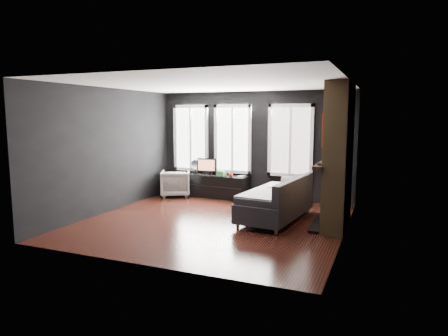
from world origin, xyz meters
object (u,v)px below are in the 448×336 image
at_px(sofa, 276,199).
at_px(armchair, 176,182).
at_px(media_console, 217,186).
at_px(mug, 231,174).
at_px(mantel_vase, 328,155).
at_px(monitor, 207,165).
at_px(book, 239,172).

distance_m(sofa, armchair, 3.34).
height_order(sofa, media_console, sofa).
relative_size(mug, mantel_vase, 0.62).
height_order(media_console, mantel_vase, mantel_vase).
bearing_deg(monitor, armchair, -160.94).
distance_m(mug, mantel_vase, 2.81).
xyz_separation_m(monitor, mantel_vase, (3.26, -1.23, 0.50)).
xyz_separation_m(book, mantel_vase, (2.34, -1.16, 0.63)).
xyz_separation_m(armchair, mug, (1.49, 0.16, 0.27)).
xyz_separation_m(mug, book, (0.18, 0.10, 0.05)).
relative_size(sofa, mantel_vase, 11.26).
distance_m(sofa, monitor, 2.88).
relative_size(sofa, armchair, 2.75).
distance_m(armchair, monitor, 0.93).
relative_size(sofa, monitor, 3.95).
bearing_deg(monitor, sofa, -41.18).
relative_size(armchair, mantel_vase, 4.10).
bearing_deg(mantel_vase, monitor, 159.27).
distance_m(media_console, mug, 0.57).
relative_size(monitor, book, 2.46).
xyz_separation_m(media_console, mantel_vase, (2.95, -1.19, 1.02)).
relative_size(armchair, media_console, 0.44).
bearing_deg(mantel_vase, armchair, 167.32).
bearing_deg(monitor, mantel_vase, -25.80).
height_order(armchair, book, book).
height_order(monitor, mantel_vase, mantel_vase).
height_order(monitor, mug, monitor).
bearing_deg(book, monitor, 175.37).
bearing_deg(monitor, mug, -18.08).
xyz_separation_m(media_console, mug, (0.43, -0.13, 0.35)).
bearing_deg(book, mantel_vase, -26.36).
bearing_deg(media_console, monitor, 177.69).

